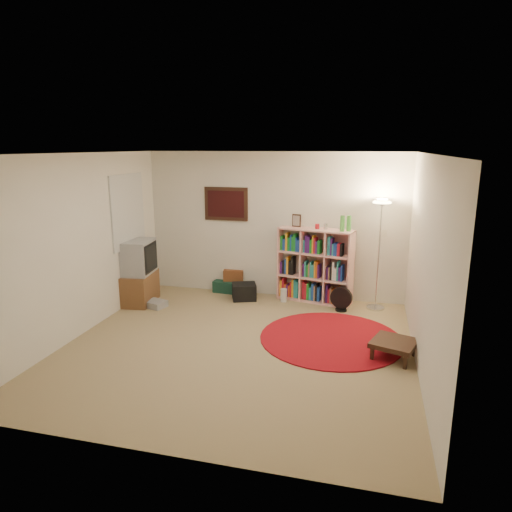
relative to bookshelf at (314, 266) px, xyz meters
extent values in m
cube|color=#998259|center=(-0.74, -2.09, -0.62)|extent=(4.50, 4.50, 0.02)
cube|color=white|center=(-0.74, -2.09, 1.90)|extent=(4.50, 4.50, 0.02)
cube|color=silver|center=(-0.74, 0.17, 0.64)|extent=(4.50, 0.02, 2.50)
cube|color=silver|center=(-0.74, -4.35, 0.64)|extent=(4.50, 0.02, 2.50)
cube|color=silver|center=(-3.00, -2.09, 0.64)|extent=(0.02, 4.50, 2.50)
cube|color=silver|center=(1.52, -2.09, 0.64)|extent=(0.02, 4.50, 2.50)
cube|color=black|center=(-1.59, 0.14, 0.99)|extent=(0.78, 0.04, 0.58)
cube|color=#3A0B0D|center=(-1.59, 0.12, 0.99)|extent=(0.66, 0.01, 0.46)
cube|color=white|center=(-2.97, -0.79, 0.94)|extent=(0.03, 1.00, 1.20)
cube|color=beige|center=(1.11, 0.14, 0.59)|extent=(0.08, 0.01, 0.12)
cube|color=#FFB3AA|center=(0.02, -0.01, -0.59)|extent=(1.30, 0.63, 0.03)
cube|color=#FFB3AA|center=(0.02, -0.01, 0.63)|extent=(1.30, 0.63, 0.03)
cube|color=#FFB3AA|center=(-0.58, 0.12, 0.02)|extent=(0.11, 0.36, 1.26)
cube|color=#FFB3AA|center=(0.62, -0.15, 0.02)|extent=(0.11, 0.36, 1.26)
cube|color=#FFB3AA|center=(0.05, 0.15, 0.02)|extent=(1.23, 0.29, 1.26)
cube|color=#FFB3AA|center=(-0.19, 0.03, 0.02)|extent=(0.10, 0.34, 1.20)
cube|color=#FFB3AA|center=(0.22, -0.06, 0.02)|extent=(0.10, 0.34, 1.20)
cube|color=#FFB3AA|center=(0.02, -0.01, -0.19)|extent=(1.25, 0.60, 0.03)
cube|color=#FFB3AA|center=(0.02, -0.01, 0.23)|extent=(1.25, 0.60, 0.03)
cube|color=#F8A921|center=(-0.56, 0.08, -0.44)|extent=(0.07, 0.15, 0.27)
cube|color=red|center=(-0.52, 0.07, -0.42)|extent=(0.07, 0.15, 0.32)
cube|color=#DD581B|center=(-0.48, 0.06, -0.47)|extent=(0.07, 0.15, 0.22)
cube|color=#491B6E|center=(-0.44, 0.06, -0.47)|extent=(0.06, 0.15, 0.22)
cube|color=#DD581B|center=(-0.41, 0.05, -0.48)|extent=(0.06, 0.15, 0.20)
cube|color=red|center=(-0.38, 0.04, -0.44)|extent=(0.06, 0.15, 0.27)
cube|color=#F8A921|center=(-0.34, 0.03, -0.42)|extent=(0.07, 0.15, 0.31)
cube|color=teal|center=(-0.31, 0.02, -0.42)|extent=(0.07, 0.15, 0.32)
cube|color=teal|center=(-0.27, 0.02, -0.43)|extent=(0.07, 0.15, 0.29)
cube|color=#491B6E|center=(-0.56, 0.08, -0.07)|extent=(0.07, 0.15, 0.20)
cube|color=black|center=(-0.52, 0.07, -0.06)|extent=(0.07, 0.15, 0.22)
cube|color=#1B46A5|center=(-0.48, 0.06, -0.04)|extent=(0.06, 0.15, 0.26)
cube|color=#F8A921|center=(-0.45, 0.06, -0.02)|extent=(0.07, 0.15, 0.30)
cube|color=black|center=(-0.41, 0.05, -0.06)|extent=(0.07, 0.15, 0.23)
cube|color=black|center=(-0.36, 0.04, -0.02)|extent=(0.07, 0.15, 0.31)
cube|color=#1B8A2A|center=(-0.56, 0.08, 0.36)|extent=(0.07, 0.15, 0.25)
cube|color=#1B46A5|center=(-0.51, 0.07, 0.34)|extent=(0.08, 0.15, 0.21)
cube|color=#F8A921|center=(-0.47, 0.06, 0.39)|extent=(0.07, 0.15, 0.31)
cube|color=#1B8A2A|center=(-0.43, 0.05, 0.35)|extent=(0.07, 0.15, 0.24)
cube|color=#1B46A5|center=(-0.39, 0.04, 0.38)|extent=(0.05, 0.15, 0.28)
cube|color=#1B8A2A|center=(-0.37, 0.04, 0.36)|extent=(0.06, 0.15, 0.26)
cube|color=#1B8A2A|center=(-0.33, 0.03, 0.39)|extent=(0.07, 0.15, 0.30)
cube|color=#1B46A5|center=(-0.29, 0.02, 0.36)|extent=(0.05, 0.15, 0.25)
cube|color=#1B46A5|center=(-0.26, 0.01, 0.34)|extent=(0.07, 0.15, 0.21)
cube|color=red|center=(-0.15, -0.01, -0.42)|extent=(0.07, 0.15, 0.31)
cube|color=red|center=(-0.11, -0.02, -0.44)|extent=(0.07, 0.15, 0.28)
cube|color=#1B8A2A|center=(-0.07, -0.03, -0.43)|extent=(0.07, 0.15, 0.29)
cube|color=teal|center=(-0.03, -0.04, -0.47)|extent=(0.07, 0.15, 0.22)
cube|color=#1B46A5|center=(0.01, -0.05, -0.43)|extent=(0.07, 0.15, 0.29)
cube|color=#987452|center=(0.04, -0.05, -0.45)|extent=(0.05, 0.14, 0.26)
cube|color=black|center=(0.07, -0.06, -0.43)|extent=(0.06, 0.15, 0.29)
cube|color=#1B46A5|center=(0.11, -0.07, -0.45)|extent=(0.07, 0.15, 0.24)
cube|color=#491B6E|center=(-0.16, -0.01, -0.06)|extent=(0.06, 0.15, 0.21)
cube|color=teal|center=(-0.13, -0.02, -0.04)|extent=(0.06, 0.15, 0.26)
cube|color=#1B8A2A|center=(-0.09, -0.02, -0.07)|extent=(0.06, 0.15, 0.20)
cube|color=#987452|center=(-0.06, -0.03, -0.05)|extent=(0.06, 0.15, 0.24)
cube|color=teal|center=(-0.03, -0.04, -0.04)|extent=(0.05, 0.15, 0.26)
cube|color=teal|center=(0.00, -0.05, -0.06)|extent=(0.07, 0.15, 0.21)
cube|color=#F8A921|center=(0.04, -0.05, -0.03)|extent=(0.06, 0.15, 0.28)
cube|color=#DD581B|center=(0.07, -0.06, -0.03)|extent=(0.06, 0.15, 0.28)
cube|color=#491B6E|center=(0.10, -0.07, -0.06)|extent=(0.06, 0.15, 0.23)
cube|color=teal|center=(-0.16, -0.01, 0.34)|extent=(0.05, 0.15, 0.22)
cube|color=#491B6E|center=(-0.12, -0.02, 0.38)|extent=(0.07, 0.15, 0.30)
cube|color=#491B6E|center=(-0.08, -0.03, 0.38)|extent=(0.07, 0.15, 0.28)
cube|color=#1B8A2A|center=(-0.04, -0.04, 0.35)|extent=(0.07, 0.15, 0.23)
cube|color=#F8A921|center=(-0.01, -0.04, 0.39)|extent=(0.05, 0.15, 0.30)
cube|color=red|center=(0.02, -0.05, 0.37)|extent=(0.06, 0.15, 0.27)
cube|color=#491B6E|center=(0.05, -0.06, 0.34)|extent=(0.06, 0.15, 0.22)
cube|color=#1B8A2A|center=(0.09, -0.07, 0.35)|extent=(0.07, 0.15, 0.23)
cube|color=#491B6E|center=(0.25, -0.10, -0.42)|extent=(0.06, 0.15, 0.31)
cube|color=red|center=(0.29, -0.11, -0.46)|extent=(0.06, 0.15, 0.24)
cube|color=#987452|center=(0.32, -0.12, -0.44)|extent=(0.06, 0.15, 0.27)
cube|color=#DD581B|center=(0.35, -0.12, -0.45)|extent=(0.07, 0.15, 0.24)
cube|color=teal|center=(0.40, -0.13, -0.47)|extent=(0.07, 0.15, 0.21)
cube|color=#DD581B|center=(0.43, -0.14, -0.43)|extent=(0.06, 0.15, 0.30)
cube|color=#987452|center=(0.47, -0.15, -0.45)|extent=(0.07, 0.15, 0.25)
cube|color=black|center=(0.51, -0.16, -0.48)|extent=(0.06, 0.15, 0.20)
cube|color=#987452|center=(0.54, -0.17, -0.46)|extent=(0.06, 0.15, 0.23)
cube|color=#491B6E|center=(0.25, -0.10, -0.07)|extent=(0.06, 0.15, 0.21)
cube|color=#987452|center=(0.28, -0.11, -0.07)|extent=(0.05, 0.15, 0.21)
cube|color=black|center=(0.31, -0.11, -0.03)|extent=(0.06, 0.15, 0.29)
cube|color=white|center=(0.35, -0.12, -0.02)|extent=(0.06, 0.15, 0.31)
cube|color=white|center=(0.38, -0.13, -0.07)|extent=(0.07, 0.15, 0.20)
cube|color=teal|center=(0.42, -0.14, -0.01)|extent=(0.06, 0.15, 0.32)
cube|color=#491B6E|center=(0.45, -0.15, -0.06)|extent=(0.06, 0.15, 0.23)
cube|color=#1B46A5|center=(0.48, -0.15, -0.04)|extent=(0.06, 0.15, 0.27)
cube|color=teal|center=(0.26, -0.10, 0.39)|extent=(0.07, 0.15, 0.31)
cube|color=#491B6E|center=(0.30, -0.11, 0.38)|extent=(0.06, 0.15, 0.29)
cube|color=teal|center=(0.32, -0.12, 0.33)|extent=(0.05, 0.14, 0.20)
cube|color=#1B46A5|center=(0.35, -0.12, 0.34)|extent=(0.06, 0.15, 0.22)
cube|color=#1B46A5|center=(0.38, -0.13, 0.34)|extent=(0.06, 0.15, 0.21)
cube|color=red|center=(0.42, -0.14, 0.34)|extent=(0.08, 0.15, 0.21)
cube|color=black|center=(0.46, -0.15, 0.34)|extent=(0.06, 0.15, 0.21)
cube|color=black|center=(-0.33, 0.08, 0.76)|extent=(0.15, 0.05, 0.22)
cube|color=#A5948A|center=(-0.33, 0.07, 0.76)|extent=(0.12, 0.03, 0.17)
cylinder|color=#B3101D|center=(0.03, -0.02, 0.69)|extent=(0.09, 0.09, 0.08)
cylinder|color=silver|center=(0.17, -0.05, 0.70)|extent=(0.08, 0.08, 0.10)
cylinder|color=#56C24A|center=(0.45, -0.15, 0.77)|extent=(0.09, 0.09, 0.25)
cylinder|color=#56C24A|center=(0.55, -0.10, 0.77)|extent=(0.09, 0.09, 0.25)
cylinder|color=silver|center=(1.04, -0.15, -0.59)|extent=(0.30, 0.30, 0.03)
cylinder|color=silver|center=(1.04, -0.15, 0.26)|extent=(0.03, 0.03, 1.67)
cone|color=silver|center=(1.04, -0.15, 1.12)|extent=(0.36, 0.36, 0.13)
cylinder|color=#FFD88C|center=(1.04, -0.15, 1.13)|extent=(0.29, 0.29, 0.02)
cylinder|color=black|center=(0.50, -0.39, -0.59)|extent=(0.22, 0.22, 0.03)
cylinder|color=black|center=(0.50, -0.39, -0.51)|extent=(0.04, 0.04, 0.14)
cylinder|color=black|center=(0.50, -0.41, -0.38)|extent=(0.36, 0.14, 0.35)
cube|color=brown|center=(-2.87, -0.82, -0.35)|extent=(0.59, 0.79, 0.51)
cube|color=#9C9DA1|center=(-2.87, -0.82, 0.19)|extent=(0.58, 0.67, 0.56)
cube|color=black|center=(-2.61, -0.79, 0.19)|extent=(0.08, 0.53, 0.47)
cube|color=black|center=(-2.60, -0.79, 0.19)|extent=(0.07, 0.47, 0.41)
cube|color=#9C9DA1|center=(-2.48, -0.96, -0.55)|extent=(0.38, 0.35, 0.11)
cube|color=#133529|center=(-1.49, 0.16, -0.50)|extent=(0.68, 0.46, 0.21)
cube|color=brown|center=(-1.48, 0.18, -0.30)|extent=(0.39, 0.31, 0.20)
cube|color=black|center=(-1.17, -0.23, -0.47)|extent=(0.49, 0.45, 0.28)
cylinder|color=white|center=(-0.48, -0.18, -0.50)|extent=(0.11, 0.11, 0.23)
cylinder|color=maroon|center=(0.44, -1.55, -0.60)|extent=(1.95, 1.95, 0.02)
cube|color=black|center=(1.25, -1.95, -0.40)|extent=(0.64, 0.64, 0.06)
cube|color=black|center=(0.99, -2.08, -0.52)|extent=(0.05, 0.05, 0.18)
cube|color=black|center=(1.37, -2.21, -0.52)|extent=(0.05, 0.05, 0.18)
cube|color=black|center=(1.12, -1.69, -0.52)|extent=(0.05, 0.05, 0.18)
cube|color=black|center=(1.50, -1.82, -0.52)|extent=(0.05, 0.05, 0.18)
camera|label=1|loc=(0.86, -7.46, 1.98)|focal=32.00mm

